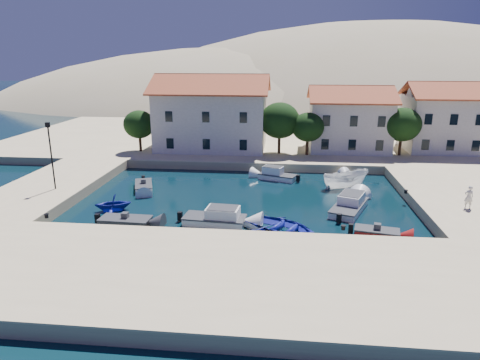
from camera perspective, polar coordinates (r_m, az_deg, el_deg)
name	(u,v)px	position (r m, az deg, el deg)	size (l,w,h in m)	color
ground	(231,242)	(31.11, -1.26, -8.32)	(400.00, 400.00, 0.00)	black
quay_south	(218,277)	(25.58, -3.00, -12.82)	(52.00, 12.00, 1.00)	#C5B187
quay_east	(472,201)	(43.46, 28.55, -2.44)	(11.00, 20.00, 1.00)	#C5B187
quay_west	(52,187)	(46.00, -23.76, -0.88)	(8.00, 20.00, 1.00)	#C5B187
quay_north	(274,139)	(67.26, 4.52, 5.47)	(80.00, 36.00, 1.00)	#C5B187
hills	(331,162)	(156.91, 12.06, 2.39)	(254.00, 176.00, 99.00)	tan
building_left	(212,111)	(57.33, -3.77, 9.14)	(14.70, 9.45, 9.70)	beige
building_mid	(349,118)	(58.21, 14.35, 8.07)	(10.50, 8.40, 8.30)	beige
building_right	(442,116)	(62.00, 25.37, 7.73)	(9.45, 8.40, 8.80)	beige
trees	(292,124)	(54.15, 6.92, 7.47)	(37.30, 5.30, 6.45)	#382314
lamppost	(51,149)	(42.60, -23.94, 3.74)	(0.35, 0.25, 6.22)	black
bollards	(272,210)	(34.05, 4.24, -4.06)	(29.36, 9.56, 0.30)	black
motorboat_grey_sw	(126,222)	(35.22, -15.02, -5.38)	(4.07, 1.94, 1.25)	#383A3E
cabin_cruiser_south	(215,218)	(34.28, -3.41, -5.11)	(5.10, 2.53, 1.60)	white
rowboat_south	(280,232)	(33.06, 5.41, -6.86)	(3.94, 5.51, 1.14)	#1C249B
motorboat_red_se	(377,233)	(33.46, 17.77, -6.77)	(3.43, 2.06, 1.25)	maroon
cabin_cruiser_east	(349,206)	(38.14, 14.34, -3.37)	(4.07, 5.87, 1.60)	white
boat_east	(345,188)	(44.94, 13.83, -1.00)	(1.91, 5.08, 1.96)	white
motorboat_white_ne	(349,178)	(47.33, 14.35, 0.20)	(1.81, 3.27, 1.25)	white
rowboat_west	(114,210)	(38.91, -16.50, -3.89)	(2.60, 3.01, 1.59)	#1C249B
motorboat_white_west	(144,186)	(44.19, -12.72, -0.82)	(2.78, 4.07, 1.25)	white
cabin_cruiser_north	(278,175)	(46.56, 5.03, 0.62)	(4.32, 2.94, 1.60)	white
pedestrian	(469,197)	(39.20, 28.19, -2.02)	(0.70, 0.46, 1.91)	silver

